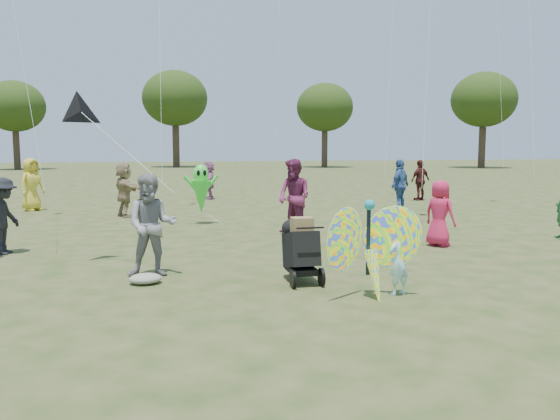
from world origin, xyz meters
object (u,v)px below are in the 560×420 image
at_px(crowd_d, 124,190).
at_px(jogging_stroller, 300,245).
at_px(crowd_a, 440,213).
at_px(crowd_g, 32,185).
at_px(crowd_e, 294,197).
at_px(crowd_h, 420,180).
at_px(adult_man, 152,225).
at_px(crowd_j, 209,180).
at_px(child_girl, 399,261).
at_px(butterfly_kite, 371,250).
at_px(crowd_c, 400,186).
at_px(crowd_b, 4,216).
at_px(alien_kite, 201,191).

xyz_separation_m(crowd_d, jogging_stroller, (2.93, -9.62, -0.26)).
xyz_separation_m(crowd_a, crowd_g, (-10.13, 9.92, 0.18)).
xyz_separation_m(crowd_d, crowd_e, (4.22, -4.93, 0.09)).
distance_m(crowd_d, crowd_h, 12.21).
distance_m(adult_man, crowd_e, 5.16).
bearing_deg(crowd_a, crowd_j, -11.19).
distance_m(child_girl, butterfly_kite, 0.53).
distance_m(child_girl, crowd_g, 15.29).
bearing_deg(crowd_d, crowd_c, -120.70).
height_order(child_girl, crowd_h, crowd_h).
height_order(crowd_b, crowd_h, crowd_h).
height_order(child_girl, crowd_e, crowd_e).
bearing_deg(crowd_g, alien_kite, -91.96).
bearing_deg(crowd_a, crowd_b, 54.24).
xyz_separation_m(crowd_b, crowd_j, (5.80, 11.26, 0.01)).
xyz_separation_m(crowd_g, crowd_h, (15.14, -0.16, -0.07)).
height_order(child_girl, crowd_a, crowd_a).
height_order(crowd_c, crowd_e, crowd_e).
height_order(crowd_g, crowd_h, crowd_g).
bearing_deg(child_girl, crowd_e, -108.68).
relative_size(crowd_a, alien_kite, 0.86).
bearing_deg(crowd_g, crowd_a, -93.63).
bearing_deg(crowd_a, butterfly_kite, 110.73).
bearing_deg(adult_man, crowd_e, 53.42).
xyz_separation_m(crowd_b, crowd_h, (14.30, 8.24, 0.05)).
height_order(crowd_j, butterfly_kite, crowd_j).
bearing_deg(crowd_h, child_girl, 42.18).
distance_m(crowd_c, butterfly_kite, 11.26).
bearing_deg(crowd_h, adult_man, 26.87).
bearing_deg(adult_man, crowd_a, 19.86).
relative_size(crowd_e, jogging_stroller, 1.78).
xyz_separation_m(crowd_c, butterfly_kite, (-5.54, -9.80, -0.19)).
xyz_separation_m(child_girl, crowd_j, (-0.67, 16.29, 0.29)).
relative_size(child_girl, alien_kite, 0.60).
xyz_separation_m(child_girl, crowd_d, (-4.13, 10.80, 0.36)).
bearing_deg(crowd_j, child_girl, 3.11).
distance_m(crowd_c, crowd_e, 6.29).
distance_m(adult_man, crowd_g, 11.82).
xyz_separation_m(crowd_b, butterfly_kite, (5.99, -5.08, -0.08)).
height_order(crowd_a, crowd_d, crowd_d).
bearing_deg(crowd_g, crowd_b, -133.52).
bearing_deg(child_girl, crowd_j, -105.38).
bearing_deg(crowd_b, crowd_e, -68.24).
height_order(crowd_a, crowd_g, crowd_g).
bearing_deg(crowd_d, alien_kite, -160.99).
bearing_deg(crowd_e, adult_man, -74.43).
distance_m(child_girl, adult_man, 4.21).
bearing_deg(butterfly_kite, crowd_c, 60.51).
distance_m(crowd_e, alien_kite, 3.31).
xyz_separation_m(child_girl, crowd_h, (7.83, 13.27, 0.33)).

